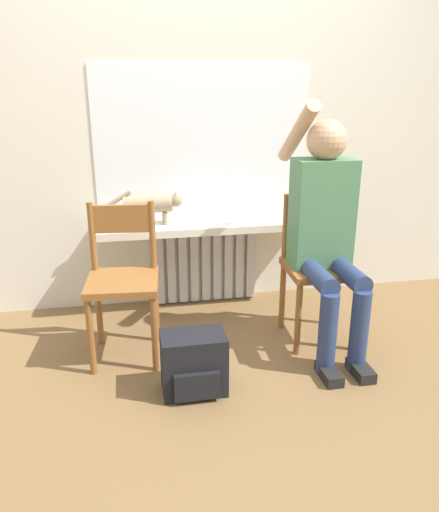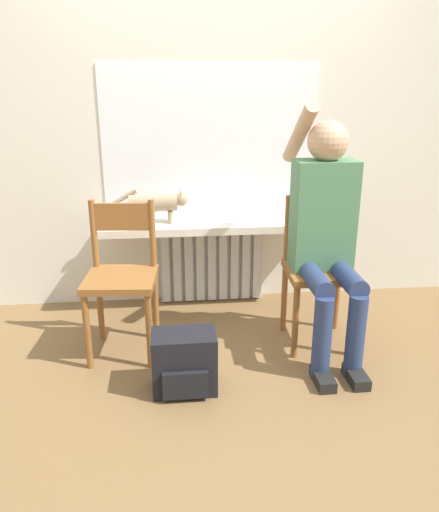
% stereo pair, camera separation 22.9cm
% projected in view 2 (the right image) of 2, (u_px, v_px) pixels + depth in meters
% --- Properties ---
extents(ground_plane, '(12.00, 12.00, 0.00)m').
position_uv_depth(ground_plane, '(232.00, 390.00, 2.56)').
color(ground_plane, brown).
extents(wall_with_window, '(7.00, 0.06, 2.70)m').
position_uv_depth(wall_with_window, '(209.00, 106.00, 3.27)').
color(wall_with_window, silver).
rests_on(wall_with_window, ground_plane).
extents(radiator, '(0.73, 0.08, 0.56)m').
position_uv_depth(radiator, '(211.00, 262.00, 3.55)').
color(radiator, silver).
rests_on(radiator, ground_plane).
extents(windowsill, '(1.48, 0.32, 0.05)m').
position_uv_depth(windowsill, '(213.00, 225.00, 3.34)').
color(windowsill, white).
rests_on(windowsill, radiator).
extents(window_glass, '(1.42, 0.01, 0.99)m').
position_uv_depth(window_glass, '(210.00, 143.00, 3.31)').
color(window_glass, white).
rests_on(window_glass, windowsill).
extents(chair_left, '(0.42, 0.42, 0.87)m').
position_uv_depth(chair_left, '(122.00, 275.00, 2.81)').
color(chair_left, brown).
rests_on(chair_left, ground_plane).
extents(chair_right, '(0.40, 0.40, 0.87)m').
position_uv_depth(chair_right, '(318.00, 268.00, 2.92)').
color(chair_right, brown).
rests_on(chair_right, ground_plane).
extents(person, '(0.36, 0.95, 1.42)m').
position_uv_depth(person, '(327.00, 227.00, 2.74)').
color(person, navy).
rests_on(person, ground_plane).
extents(cat, '(0.53, 0.12, 0.23)m').
position_uv_depth(cat, '(156.00, 203.00, 3.26)').
color(cat, '#9E896B').
rests_on(cat, windowsill).
extents(backpack, '(0.32, 0.23, 0.32)m').
position_uv_depth(backpack, '(184.00, 362.00, 2.52)').
color(backpack, black).
rests_on(backpack, ground_plane).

